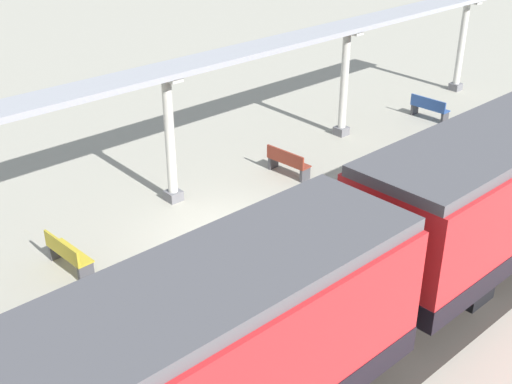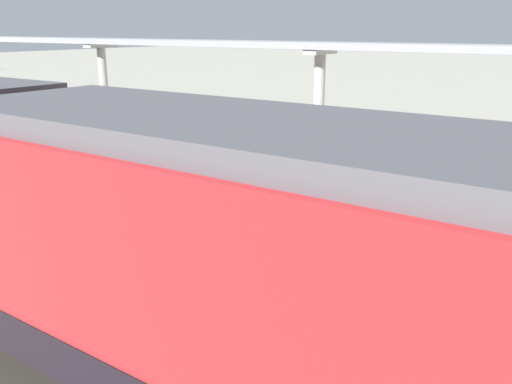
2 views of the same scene
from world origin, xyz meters
The scene contains 11 objects.
ground_plane centered at (0.00, 0.00, 0.00)m, with size 176.00×176.00×0.00m, color #ABA898.
tactile_edge_strip centered at (-3.05, 0.00, 0.00)m, with size 0.49×38.66×0.01m, color yellow.
trackbed centered at (-4.90, 0.00, 0.00)m, with size 3.20×50.66×0.01m, color #38332D.
canopy_pillar_nearest centered at (2.85, -15.14, 1.93)m, with size 1.10×0.44×3.81m.
canopy_pillar_second centered at (2.85, -7.68, 1.93)m, with size 1.10×0.44×3.81m.
canopy_pillar_third centered at (2.85, -0.21, 1.93)m, with size 1.10×0.44×3.81m.
canopy_beam centered at (2.85, 0.00, 3.89)m, with size 1.20×31.08×0.16m, color #A8AAB2.
bench_near_end centered at (1.65, 3.83, 0.44)m, with size 1.52×0.50×0.86m.
bench_far_end centered at (1.80, -3.87, 0.44)m, with size 1.52×0.52×0.86m.
bench_extra_slot centered at (1.64, -11.34, 0.44)m, with size 1.51×0.46×0.86m.
passenger_waiting_near_edge centered at (-1.99, -1.37, 0.99)m, with size 0.21×0.46×1.58m.
Camera 1 is at (-11.41, 9.66, 9.08)m, focal length 46.47 mm.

